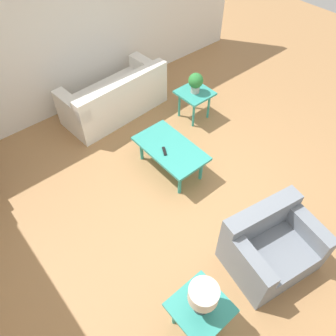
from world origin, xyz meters
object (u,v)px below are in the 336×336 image
at_px(side_table_lamp, 200,310).
at_px(potted_plant, 196,82).
at_px(coffee_table, 170,150).
at_px(side_table_plant, 195,96).
at_px(table_lamp, 203,297).
at_px(armchair, 270,246).
at_px(sofa, 115,98).

distance_m(side_table_lamp, potted_plant, 3.49).
bearing_deg(coffee_table, potted_plant, -58.94).
xyz_separation_m(coffee_table, side_table_plant, (0.67, -1.11, 0.05)).
bearing_deg(potted_plant, coffee_table, 121.06).
relative_size(coffee_table, side_table_plant, 2.04).
bearing_deg(potted_plant, table_lamp, 137.40).
height_order(coffee_table, side_table_lamp, side_table_lamp).
distance_m(armchair, potted_plant, 2.84).
height_order(side_table_plant, side_table_lamp, same).
distance_m(coffee_table, side_table_lamp, 2.26).
distance_m(side_table_plant, potted_plant, 0.28).
xyz_separation_m(side_table_plant, table_lamp, (-2.56, 2.35, 0.35)).
xyz_separation_m(armchair, side_table_plant, (2.54, -1.20, 0.13)).
relative_size(sofa, armchair, 1.65).
bearing_deg(sofa, side_table_plant, 131.46).
bearing_deg(table_lamp, armchair, -89.01).
bearing_deg(side_table_plant, coffee_table, 121.06).
xyz_separation_m(sofa, potted_plant, (-0.96, -0.97, 0.40)).
xyz_separation_m(coffee_table, side_table_lamp, (-1.89, 1.24, 0.05)).
height_order(armchair, side_table_lamp, armchair).
xyz_separation_m(side_table_plant, side_table_lamp, (-2.56, 2.35, 0.00)).
bearing_deg(sofa, side_table_lamp, 64.78).
xyz_separation_m(side_table_plant, potted_plant, (0.00, 0.00, 0.28)).
xyz_separation_m(sofa, side_table_plant, (-0.96, -0.97, 0.13)).
xyz_separation_m(sofa, table_lamp, (-3.52, 1.39, 0.48)).
distance_m(coffee_table, side_table_plant, 1.30).
distance_m(side_table_lamp, table_lamp, 0.35).
bearing_deg(armchair, side_table_lamp, -168.26).
distance_m(armchair, side_table_plant, 2.81).
bearing_deg(side_table_lamp, potted_plant, -42.60).
bearing_deg(sofa, table_lamp, 64.78).
height_order(sofa, side_table_plant, sofa).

